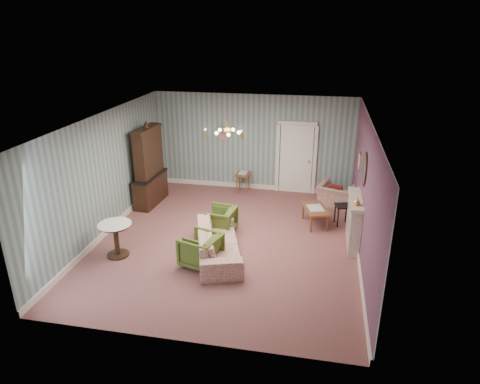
% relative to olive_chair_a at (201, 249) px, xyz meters
% --- Properties ---
extents(floor, '(7.00, 7.00, 0.00)m').
position_rel_olive_chair_a_xyz_m(floor, '(0.34, 1.16, -0.39)').
color(floor, brown).
rests_on(floor, ground).
extents(ceiling, '(7.00, 7.00, 0.00)m').
position_rel_olive_chair_a_xyz_m(ceiling, '(0.34, 1.16, 2.51)').
color(ceiling, white).
rests_on(ceiling, ground).
extents(wall_back, '(6.00, 0.00, 6.00)m').
position_rel_olive_chair_a_xyz_m(wall_back, '(0.34, 4.66, 1.06)').
color(wall_back, slate).
rests_on(wall_back, ground).
extents(wall_front, '(6.00, 0.00, 6.00)m').
position_rel_olive_chair_a_xyz_m(wall_front, '(0.34, -2.34, 1.06)').
color(wall_front, slate).
rests_on(wall_front, ground).
extents(wall_left, '(0.00, 7.00, 7.00)m').
position_rel_olive_chair_a_xyz_m(wall_left, '(-2.66, 1.16, 1.06)').
color(wall_left, slate).
rests_on(wall_left, ground).
extents(wall_right, '(0.00, 7.00, 7.00)m').
position_rel_olive_chair_a_xyz_m(wall_right, '(3.34, 1.16, 1.06)').
color(wall_right, slate).
rests_on(wall_right, ground).
extents(wall_right_floral, '(0.00, 7.00, 7.00)m').
position_rel_olive_chair_a_xyz_m(wall_right_floral, '(3.33, 1.16, 1.06)').
color(wall_right_floral, '#A15062').
rests_on(wall_right_floral, ground).
extents(door, '(1.12, 0.12, 2.16)m').
position_rel_olive_chair_a_xyz_m(door, '(1.64, 4.62, 0.69)').
color(door, white).
rests_on(door, floor).
extents(olive_chair_a, '(0.88, 0.92, 0.77)m').
position_rel_olive_chair_a_xyz_m(olive_chair_a, '(0.00, 0.00, 0.00)').
color(olive_chair_a, '#455C20').
rests_on(olive_chair_a, floor).
extents(olive_chair_b, '(0.79, 0.82, 0.68)m').
position_rel_olive_chair_a_xyz_m(olive_chair_b, '(-0.01, 0.24, -0.05)').
color(olive_chair_b, '#455C20').
rests_on(olive_chair_b, floor).
extents(olive_chair_c, '(0.74, 0.78, 0.72)m').
position_rel_olive_chair_a_xyz_m(olive_chair_c, '(0.05, 1.54, -0.03)').
color(olive_chair_c, '#455C20').
rests_on(olive_chair_c, floor).
extents(sofa_chintz, '(1.30, 2.33, 0.88)m').
position_rel_olive_chair_a_xyz_m(sofa_chintz, '(0.28, 0.44, 0.05)').
color(sofa_chintz, brown).
rests_on(sofa_chintz, floor).
extents(wingback_chair, '(1.12, 0.90, 0.85)m').
position_rel_olive_chair_a_xyz_m(wingback_chair, '(2.87, 3.77, 0.04)').
color(wingback_chair, brown).
rests_on(wingback_chair, floor).
extents(dresser, '(0.57, 1.43, 2.33)m').
position_rel_olive_chair_a_xyz_m(dresser, '(-2.31, 2.95, 0.78)').
color(dresser, black).
rests_on(dresser, floor).
extents(fireplace, '(0.30, 1.40, 1.16)m').
position_rel_olive_chair_a_xyz_m(fireplace, '(3.20, 1.56, 0.19)').
color(fireplace, beige).
rests_on(fireplace, floor).
extents(mantel_vase, '(0.15, 0.15, 0.15)m').
position_rel_olive_chair_a_xyz_m(mantel_vase, '(3.18, 1.16, 0.85)').
color(mantel_vase, gold).
rests_on(mantel_vase, fireplace).
extents(oval_mirror, '(0.04, 0.76, 0.84)m').
position_rel_olive_chair_a_xyz_m(oval_mirror, '(3.30, 1.56, 1.46)').
color(oval_mirror, white).
rests_on(oval_mirror, wall_right).
extents(framed_print, '(0.04, 0.34, 0.42)m').
position_rel_olive_chair_a_xyz_m(framed_print, '(3.31, 2.91, 1.21)').
color(framed_print, gold).
rests_on(framed_print, wall_right).
extents(coffee_table, '(0.76, 1.03, 0.47)m').
position_rel_olive_chair_a_xyz_m(coffee_table, '(2.32, 2.42, -0.15)').
color(coffee_table, brown).
rests_on(coffee_table, floor).
extents(side_table_black, '(0.44, 0.44, 0.54)m').
position_rel_olive_chair_a_xyz_m(side_table_black, '(2.99, 2.55, -0.11)').
color(side_table_black, black).
rests_on(side_table_black, floor).
extents(pedestal_table, '(0.86, 0.86, 0.79)m').
position_rel_olive_chair_a_xyz_m(pedestal_table, '(-1.92, 0.02, 0.01)').
color(pedestal_table, black).
rests_on(pedestal_table, floor).
extents(nesting_table, '(0.40, 0.50, 0.64)m').
position_rel_olive_chair_a_xyz_m(nesting_table, '(0.10, 4.31, -0.06)').
color(nesting_table, brown).
rests_on(nesting_table, floor).
extents(gilt_mirror_back, '(0.28, 0.06, 0.36)m').
position_rel_olive_chair_a_xyz_m(gilt_mirror_back, '(-0.56, 4.62, 1.31)').
color(gilt_mirror_back, gold).
rests_on(gilt_mirror_back, wall_back).
extents(sconce_left, '(0.16, 0.12, 0.30)m').
position_rel_olive_chair_a_xyz_m(sconce_left, '(-1.11, 4.60, 1.31)').
color(sconce_left, gold).
rests_on(sconce_left, wall_back).
extents(sconce_right, '(0.16, 0.12, 0.30)m').
position_rel_olive_chair_a_xyz_m(sconce_right, '(-0.01, 4.60, 1.31)').
color(sconce_right, gold).
rests_on(sconce_right, wall_back).
extents(chandelier, '(0.56, 0.56, 0.36)m').
position_rel_olive_chair_a_xyz_m(chandelier, '(0.34, 1.16, 2.24)').
color(chandelier, gold).
rests_on(chandelier, ceiling).
extents(burgundy_cushion, '(0.41, 0.28, 0.39)m').
position_rel_olive_chair_a_xyz_m(burgundy_cushion, '(2.82, 3.62, 0.09)').
color(burgundy_cushion, '#5C1A17').
rests_on(burgundy_cushion, wingback_chair).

